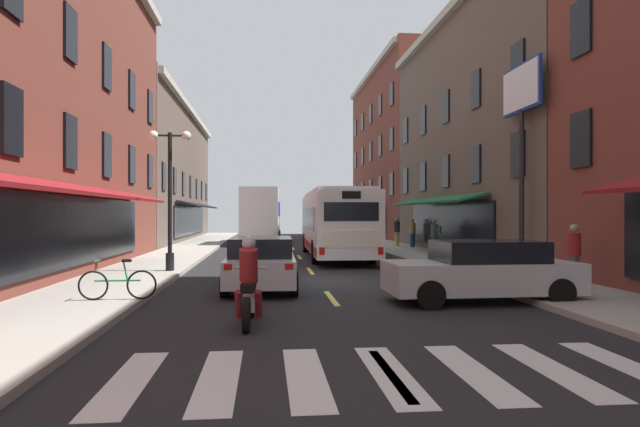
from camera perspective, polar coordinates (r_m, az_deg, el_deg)
name	(u,v)px	position (r m, az deg, el deg)	size (l,w,h in m)	color
ground_plane	(318,283)	(17.32, -0.20, -7.08)	(34.80, 80.00, 0.10)	black
lane_centre_dashes	(319,282)	(17.07, -0.12, -7.00)	(0.14, 73.90, 0.01)	#DBCC4C
crosswalk_near	(390,373)	(7.59, 7.18, -15.89)	(7.10, 2.80, 0.01)	silver
sidewalk_left	(121,281)	(17.76, -19.65, -6.51)	(3.00, 80.00, 0.14)	#A39E93
sidewalk_right	(502,277)	(18.80, 18.12, -6.15)	(3.00, 80.00, 0.14)	#A39E93
storefront_row_right	(634,79)	(23.17, 29.38, 11.89)	(9.44, 79.90, 16.30)	brown
billboard_sign	(522,114)	(20.42, 19.89, 9.51)	(0.40, 2.70, 7.03)	black
transit_bus	(335,223)	(26.52, 1.52, -0.95)	(2.82, 11.79, 3.13)	white
box_truck	(261,216)	(37.66, -6.02, -0.24)	(2.72, 7.12, 3.75)	black
sedan_near	(261,262)	(15.63, -6.02, -4.99)	(2.00, 4.72, 1.43)	silver
sedan_mid	(264,230)	(47.09, -5.71, -1.69)	(2.04, 4.31, 1.38)	navy
sedan_far	(483,271)	(13.71, 16.27, -5.65)	(4.44, 2.02, 1.44)	silver
motorcycle_rider	(249,287)	(10.59, -7.27, -7.45)	(0.62, 2.07, 1.66)	black
bicycle_near	(118,284)	(13.44, -19.96, -6.75)	(1.71, 0.48, 0.91)	black
pedestrian_near	(435,236)	(27.56, 11.63, -2.22)	(0.52, 0.46, 1.67)	#4C4C51
pedestrian_mid	(574,254)	(16.60, 24.51, -3.79)	(0.36, 0.36, 1.65)	#4C4C51
pedestrian_far	(397,231)	(33.84, 7.86, -1.79)	(0.36, 0.36, 1.73)	#B29947
pedestrian_rear	(413,233)	(32.87, 9.43, -1.94)	(0.36, 0.36, 1.63)	navy
street_lamp_twin	(170,193)	(19.65, -15.08, 2.06)	(1.42, 0.32, 4.76)	black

